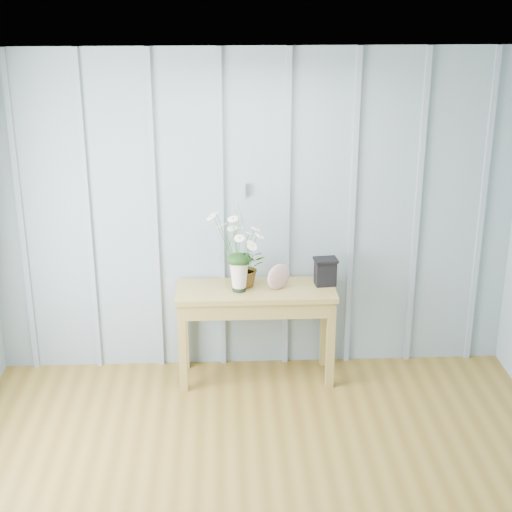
{
  "coord_description": "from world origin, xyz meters",
  "views": [
    {
      "loc": [
        -0.24,
        -3.42,
        3.06
      ],
      "look_at": [
        0.0,
        1.94,
        1.03
      ],
      "focal_mm": 55.0,
      "sensor_mm": 36.0,
      "label": 1
    }
  ],
  "objects_px": {
    "daisy_vase": "(239,240)",
    "felt_disc_vessel": "(279,277)",
    "sideboard": "(256,302)",
    "carved_box": "(325,271)"
  },
  "relations": [
    {
      "from": "daisy_vase",
      "to": "sideboard",
      "type": "bearing_deg",
      "value": 15.99
    },
    {
      "from": "felt_disc_vessel",
      "to": "carved_box",
      "type": "distance_m",
      "value": 0.37
    },
    {
      "from": "daisy_vase",
      "to": "carved_box",
      "type": "distance_m",
      "value": 0.72
    },
    {
      "from": "sideboard",
      "to": "carved_box",
      "type": "distance_m",
      "value": 0.58
    },
    {
      "from": "sideboard",
      "to": "daisy_vase",
      "type": "xyz_separation_m",
      "value": [
        -0.13,
        -0.04,
        0.52
      ]
    },
    {
      "from": "daisy_vase",
      "to": "felt_disc_vessel",
      "type": "bearing_deg",
      "value": 2.77
    },
    {
      "from": "daisy_vase",
      "to": "carved_box",
      "type": "height_order",
      "value": "daisy_vase"
    },
    {
      "from": "daisy_vase",
      "to": "felt_disc_vessel",
      "type": "xyz_separation_m",
      "value": [
        0.3,
        0.01,
        -0.3
      ]
    },
    {
      "from": "sideboard",
      "to": "daisy_vase",
      "type": "distance_m",
      "value": 0.53
    },
    {
      "from": "carved_box",
      "to": "sideboard",
      "type": "bearing_deg",
      "value": -174.45
    }
  ]
}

